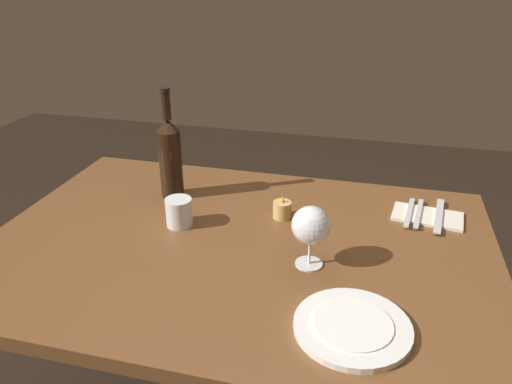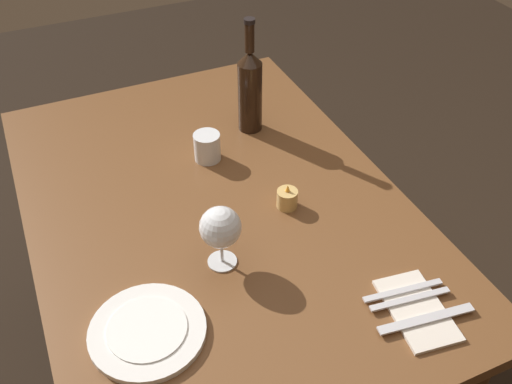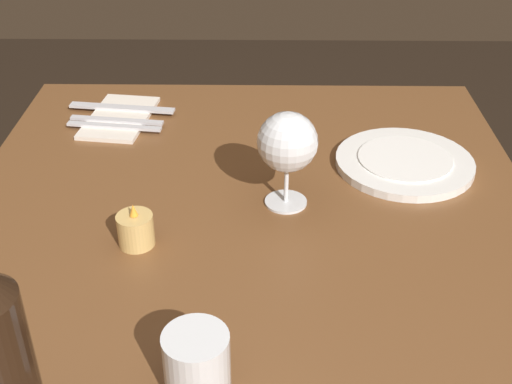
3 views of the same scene
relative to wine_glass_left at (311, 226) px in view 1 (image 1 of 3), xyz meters
The scene contains 10 objects.
dining_table 0.28m from the wine_glass_left, 163.36° to the left, with size 1.30×0.90×0.74m.
wine_glass_left is the anchor object (origin of this frame).
wine_bottle 0.54m from the wine_glass_left, 149.68° to the left, with size 0.07×0.07×0.34m.
water_tumbler 0.39m from the wine_glass_left, 164.33° to the left, with size 0.07×0.07×0.08m.
votive_candle 0.25m from the wine_glass_left, 116.91° to the left, with size 0.05×0.05×0.07m.
dinner_plate 0.26m from the wine_glass_left, 60.16° to the right, with size 0.23×0.23×0.02m.
folded_napkin 0.44m from the wine_glass_left, 47.32° to the left, with size 0.20×0.13×0.01m.
fork_inner 0.42m from the wine_glass_left, 49.88° to the left, with size 0.04×0.18×0.00m.
fork_outer 0.41m from the wine_glass_left, 52.66° to the left, with size 0.04×0.18×0.00m.
table_knife 0.46m from the wine_glass_left, 44.49° to the left, with size 0.05×0.21×0.00m.
Camera 1 is at (0.31, -1.04, 1.41)m, focal length 34.29 mm.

